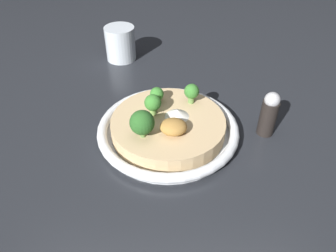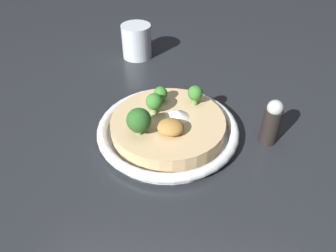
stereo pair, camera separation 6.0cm
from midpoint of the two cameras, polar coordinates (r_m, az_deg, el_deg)
ground_plane at (r=0.61m, az=2.79°, el=-1.70°), size 6.00×6.00×0.00m
risotto_bowl at (r=0.60m, az=2.84°, el=-0.49°), size 0.26×0.26×0.04m
cheese_sprinkle at (r=0.59m, az=4.56°, el=2.03°), size 0.04×0.04×0.01m
crispy_onion_garnish at (r=0.55m, az=3.55°, el=-0.33°), size 0.05×0.04×0.02m
broccoli_front_left at (r=0.62m, az=7.53°, el=5.47°), size 0.03×0.03×0.04m
broccoli_front_right at (r=0.59m, az=0.46°, el=4.06°), size 0.03×0.03×0.04m
broccoli_back_right at (r=0.54m, az=-1.95°, el=0.84°), size 0.04×0.04×0.05m
broccoli_front at (r=0.62m, az=1.44°, el=5.51°), size 0.03×0.03×0.03m
drinking_glass at (r=0.86m, az=-3.44°, el=14.48°), size 0.07×0.07×0.08m
pepper_shaker at (r=0.61m, az=20.32°, el=0.57°), size 0.03×0.03×0.09m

